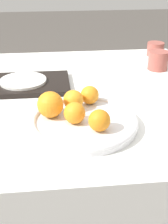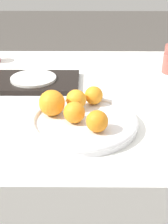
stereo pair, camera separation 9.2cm
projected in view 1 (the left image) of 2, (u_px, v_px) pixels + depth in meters
The scene contains 11 objects.
table at pixel (53, 170), 1.33m from camera, with size 1.27×1.06×0.72m.
fruit_platter at pixel (84, 122), 0.94m from camera, with size 0.32×0.32×0.03m.
orange_0 at pixel (99, 120), 0.87m from camera, with size 0.06×0.06×0.06m.
orange_1 at pixel (75, 113), 0.91m from camera, with size 0.06×0.06×0.06m.
orange_2 at pixel (73, 100), 0.99m from camera, with size 0.06×0.06×0.06m.
orange_3 at pixel (50, 105), 0.94m from camera, with size 0.08×0.08×0.08m.
orange_4 at pixel (90, 95), 1.02m from camera, with size 0.06×0.06×0.06m.
serving_tray at pixel (23, 84), 1.21m from camera, with size 0.36×0.23×0.02m.
side_plate at pixel (23, 81), 1.21m from camera, with size 0.18×0.18×0.01m.
cup_0 at pixel (155, 49), 1.56m from camera, with size 0.08×0.08×0.07m.
cup_2 at pixel (158, 60), 1.38m from camera, with size 0.09×0.09×0.08m.
Camera 1 is at (0.02, -1.07, 1.19)m, focal length 50.00 mm.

